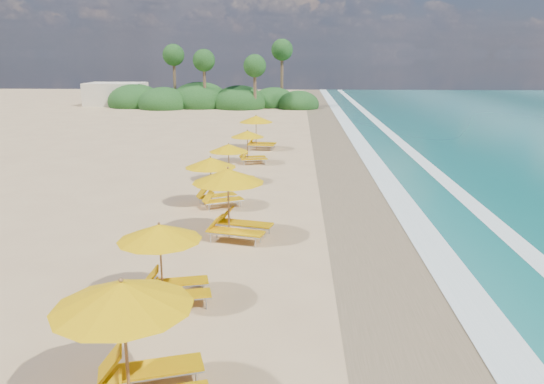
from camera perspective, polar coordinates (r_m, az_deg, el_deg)
ground at (r=20.70m, az=-0.00°, el=-3.22°), size 160.00×160.00×0.00m
wet_sand at (r=20.90m, az=11.04°, el=-3.30°), size 4.00×160.00×0.01m
surf_foam at (r=21.46m, az=18.20°, el=-3.25°), size 4.00×160.00×0.01m
station_1 at (r=10.19m, az=-14.20°, el=-14.48°), size 3.21×3.14×2.54m
station_2 at (r=14.10m, az=-11.04°, el=-6.82°), size 2.70×2.61×2.19m
station_3 at (r=18.62m, az=-4.09°, el=-0.70°), size 3.15×3.05×2.54m
station_4 at (r=22.69m, az=-6.09°, el=1.48°), size 2.89×2.89×2.18m
station_5 at (r=26.90m, az=-4.34°, el=3.34°), size 2.67×2.67×2.00m
station_6 at (r=31.72m, az=-2.34°, el=5.07°), size 2.45×2.36×2.01m
station_7 at (r=36.50m, az=-1.42°, el=6.60°), size 2.72×2.57×2.34m
treeline at (r=66.32m, az=-6.84°, el=9.76°), size 25.80×8.80×9.74m
beach_building at (r=71.64m, az=-16.23°, el=9.96°), size 7.00×5.00×2.80m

